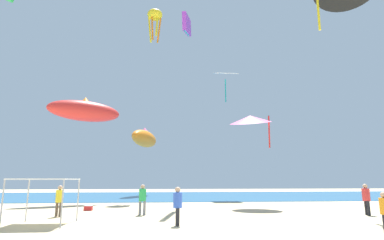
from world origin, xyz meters
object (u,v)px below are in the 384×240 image
at_px(kite_inflatable_orange, 145,139).
at_px(person_leftmost, 59,198).
at_px(person_far_shore, 366,197).
at_px(kite_inflatable_red, 85,111).
at_px(person_central, 142,197).
at_px(cooler_box, 88,208).
at_px(kite_diamond_white, 225,75).
at_px(person_near_tent, 178,203).
at_px(kite_parafoil_purple, 187,25).
at_px(kite_delta_pink, 250,119).
at_px(kite_octopus_yellow, 155,17).
at_px(canopy_tent, 45,181).

bearing_deg(kite_inflatable_orange, person_leftmost, 7.48).
xyz_separation_m(person_far_shore, kite_inflatable_red, (-20.53, 11.38, 7.68)).
xyz_separation_m(person_central, cooler_box, (-4.03, 3.14, -0.92)).
relative_size(kite_diamond_white, kite_inflatable_red, 0.60).
xyz_separation_m(person_leftmost, kite_inflatable_orange, (3.32, 23.22, 6.72)).
distance_m(person_near_tent, person_leftmost, 8.07).
xyz_separation_m(person_leftmost, cooler_box, (0.87, 3.60, -0.90)).
distance_m(person_near_tent, person_far_shore, 12.36).
relative_size(person_leftmost, kite_inflatable_orange, 0.22).
relative_size(person_near_tent, person_central, 0.98).
bearing_deg(kite_parafoil_purple, person_near_tent, 3.76).
distance_m(person_central, person_far_shore, 13.99).
distance_m(kite_inflatable_orange, kite_delta_pink, 20.65).
height_order(person_central, person_far_shore, person_far_shore).
distance_m(kite_parafoil_purple, kite_diamond_white, 11.63).
distance_m(kite_octopus_yellow, kite_inflatable_red, 16.48).
bearing_deg(person_leftmost, kite_diamond_white, -94.87).
xyz_separation_m(person_near_tent, kite_octopus_yellow, (-2.31, 20.77, 21.67)).
bearing_deg(kite_delta_pink, person_far_shore, 156.73).
height_order(canopy_tent, person_leftmost, canopy_tent).
distance_m(canopy_tent, cooler_box, 7.12).
bearing_deg(canopy_tent, person_near_tent, -7.89).
bearing_deg(person_far_shore, kite_diamond_white, 25.64).
xyz_separation_m(person_near_tent, kite_delta_pink, (6.44, 9.34, 6.08)).
height_order(canopy_tent, person_near_tent, canopy_tent).
xyz_separation_m(person_central, person_far_shore, (13.93, -1.31, 0.02)).
distance_m(person_far_shore, cooler_box, 18.53).
bearing_deg(person_far_shore, person_leftmost, 97.29).
xyz_separation_m(cooler_box, kite_delta_pink, (12.49, 1.59, 6.97)).
xyz_separation_m(kite_inflatable_orange, kite_octopus_yellow, (1.30, -6.59, 14.95)).
bearing_deg(person_central, kite_octopus_yellow, -58.01).
height_order(person_leftmost, kite_octopus_yellow, kite_octopus_yellow).
bearing_deg(kite_diamond_white, kite_inflatable_orange, -29.05).
bearing_deg(kite_delta_pink, kite_inflatable_orange, -36.31).
bearing_deg(kite_inflatable_red, person_near_tent, -86.84).
bearing_deg(kite_inflatable_red, kite_inflatable_orange, 41.20).
relative_size(person_central, kite_octopus_yellow, 0.41).
height_order(person_near_tent, kite_diamond_white, kite_diamond_white).
distance_m(person_central, kite_delta_pink, 11.43).
distance_m(cooler_box, kite_diamond_white, 24.09).
xyz_separation_m(person_leftmost, kite_inflatable_red, (-1.69, 10.53, 7.72)).
bearing_deg(kite_parafoil_purple, person_far_shore, 63.31).
bearing_deg(person_near_tent, kite_octopus_yellow, -177.50).
distance_m(person_near_tent, person_central, 5.04).
relative_size(person_leftmost, cooler_box, 3.20).
bearing_deg(kite_parafoil_purple, kite_inflatable_red, -99.59).
bearing_deg(person_near_tent, kite_inflatable_red, -153.42).
bearing_deg(person_leftmost, kite_inflatable_red, -47.09).
distance_m(kite_parafoil_purple, kite_inflatable_red, 12.94).
bearing_deg(kite_octopus_yellow, kite_delta_pink, -113.30).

